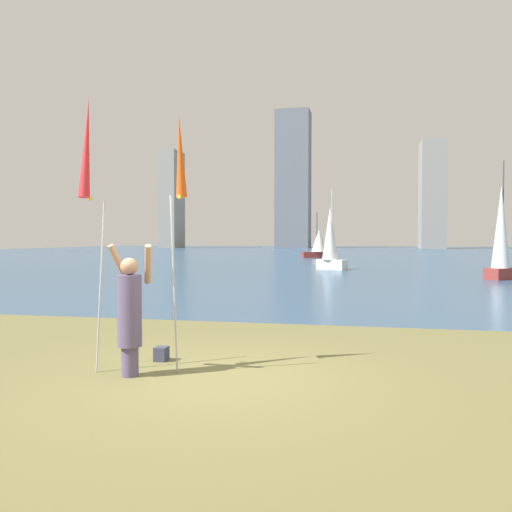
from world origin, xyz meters
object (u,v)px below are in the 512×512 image
object	(u,v)px
kite_flag_right	(180,162)
bag	(161,354)
kite_flag_left	(87,153)
sailboat_5	(501,237)
sailboat_6	(318,244)
person	(130,311)
sailboat_1	(330,240)

from	to	relation	value
kite_flag_right	bag	bearing A→B (deg)	136.94
kite_flag_left	sailboat_5	distance (m)	21.99
kite_flag_left	sailboat_6	distance (m)	45.37
sailboat_5	sailboat_6	bearing A→B (deg)	112.84
kite_flag_left	kite_flag_right	distance (m)	1.27
person	kite_flag_left	bearing A→B (deg)	-165.53
kite_flag_left	sailboat_1	xyz separation A→B (m)	(1.46, 25.76, -1.24)
sailboat_1	sailboat_6	xyz separation A→B (m)	(-2.55, 19.56, -0.46)
bag	sailboat_6	distance (m)	44.31
kite_flag_left	bag	distance (m)	3.20
bag	kite_flag_left	bearing A→B (deg)	-120.76
bag	sailboat_1	distance (m)	24.77
sailboat_6	sailboat_5	bearing A→B (deg)	-67.16
kite_flag_left	sailboat_6	size ratio (longest dim) A/B	0.87
sailboat_1	sailboat_5	bearing A→B (deg)	-36.34
sailboat_5	kite_flag_left	bearing A→B (deg)	-116.21
person	sailboat_1	world-z (taller)	sailboat_1
kite_flag_right	sailboat_5	size ratio (longest dim) A/B	0.67
sailboat_5	sailboat_6	world-z (taller)	sailboat_5
person	sailboat_6	size ratio (longest dim) A/B	0.42
kite_flag_left	kite_flag_right	bearing A→B (deg)	28.53
person	sailboat_1	xyz separation A→B (m)	(0.90, 25.65, 0.92)
bag	sailboat_5	size ratio (longest dim) A/B	0.04
person	sailboat_1	distance (m)	25.68
kite_flag_right	bag	world-z (taller)	kite_flag_right
sailboat_1	sailboat_6	size ratio (longest dim) A/B	1.10
person	sailboat_5	distance (m)	21.64
person	sailboat_1	size ratio (longest dim) A/B	0.38
person	sailboat_5	xyz separation A→B (m)	(9.14, 19.59, 1.07)
person	kite_flag_right	distance (m)	2.22
sailboat_6	bag	bearing A→B (deg)	-87.77
sailboat_6	kite_flag_left	bearing A→B (deg)	-88.62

